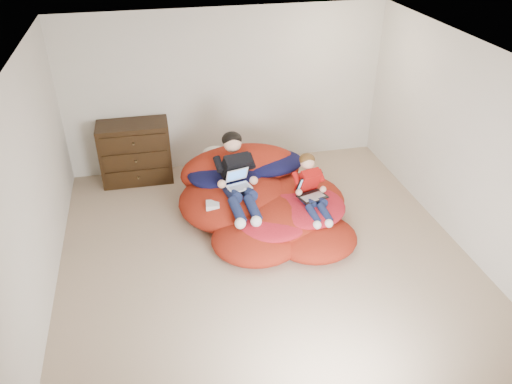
% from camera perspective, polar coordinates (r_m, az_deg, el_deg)
% --- Properties ---
extents(room_shell, '(5.10, 5.10, 2.77)m').
position_cam_1_polar(room_shell, '(6.24, 0.86, -5.26)').
color(room_shell, tan).
rests_on(room_shell, ground).
extents(dresser, '(1.06, 0.60, 0.95)m').
position_cam_1_polar(dresser, '(7.89, -13.60, 4.43)').
color(dresser, black).
rests_on(dresser, ground).
extents(beanbag_pile, '(2.31, 2.36, 0.87)m').
position_cam_1_polar(beanbag_pile, '(6.88, 0.83, -0.97)').
color(beanbag_pile, '#A62412').
rests_on(beanbag_pile, ground).
extents(cream_pillow, '(0.39, 0.25, 0.25)m').
position_cam_1_polar(cream_pillow, '(7.32, -4.72, 4.31)').
color(cream_pillow, beige).
rests_on(cream_pillow, beanbag_pile).
extents(older_boy, '(0.43, 1.24, 0.83)m').
position_cam_1_polar(older_boy, '(6.61, -2.20, 2.20)').
color(older_boy, black).
rests_on(older_boy, beanbag_pile).
extents(younger_boy, '(0.34, 0.90, 0.66)m').
position_cam_1_polar(younger_boy, '(6.56, 6.29, 0.73)').
color(younger_boy, red).
rests_on(younger_boy, beanbag_pile).
extents(laptop_white, '(0.35, 0.36, 0.22)m').
position_cam_1_polar(laptop_white, '(6.58, -2.04, 1.19)').
color(laptop_white, silver).
rests_on(laptop_white, older_boy).
extents(laptop_black, '(0.42, 0.46, 0.25)m').
position_cam_1_polar(laptop_black, '(6.58, 6.30, 0.23)').
color(laptop_black, black).
rests_on(laptop_black, younger_boy).
extents(power_adapter, '(0.19, 0.19, 0.06)m').
position_cam_1_polar(power_adapter, '(6.51, -4.97, -1.51)').
color(power_adapter, silver).
rests_on(power_adapter, beanbag_pile).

